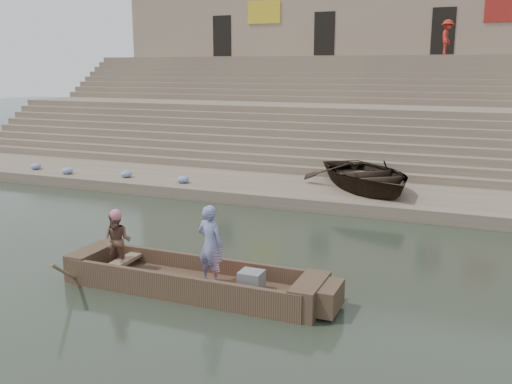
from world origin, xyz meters
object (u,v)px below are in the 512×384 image
Objects in this scene: main_rowboat at (192,286)px; beached_rowboat at (367,175)px; television at (251,281)px; standing_man at (211,245)px; pedestrian at (447,37)px; rowing_man at (117,241)px.

beached_rowboat reaches higher than main_rowboat.
main_rowboat is 1.36m from television.
standing_man is at bearing 6.26° from main_rowboat.
main_rowboat is at bearing 180.00° from television.
main_rowboat is 10.87× the size of television.
pedestrian is at bearing 82.38° from main_rowboat.
pedestrian is at bearing -85.86° from standing_man.
rowing_man is 0.26× the size of beached_rowboat.
television is at bearing -129.11° from beached_rowboat.
beached_rowboat is (0.37, 9.52, 0.49)m from television.
rowing_man is at bearing -179.46° from television.
standing_man reaches higher than television.
standing_man is 1.11m from television.
television is (3.15, 0.03, -0.45)m from rowing_man.
main_rowboat is 3.02× the size of standing_man.
television is (0.91, -0.05, -0.63)m from standing_man.
pedestrian is at bearing 85.67° from television.
standing_man is 2.25m from rowing_man.
rowing_man is (-2.24, -0.08, -0.18)m from standing_man.
standing_man reaches higher than rowing_man.
pedestrian reaches higher than main_rowboat.
television is 0.25× the size of pedestrian.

